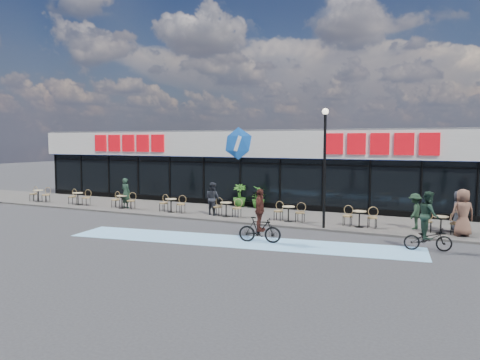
% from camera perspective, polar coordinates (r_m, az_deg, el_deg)
% --- Properties ---
extents(ground, '(120.00, 120.00, 0.00)m').
position_cam_1_polar(ground, '(21.79, -7.98, -5.71)').
color(ground, '#28282B').
rests_on(ground, ground).
extents(sidewalk, '(44.00, 5.00, 0.10)m').
position_cam_1_polar(sidewalk, '(25.59, -2.36, -3.98)').
color(sidewalk, '#4E4B45').
rests_on(sidewalk, ground).
extents(bike_lane, '(14.17, 4.13, 0.01)m').
position_cam_1_polar(bike_lane, '(18.55, -0.19, -7.50)').
color(bike_lane, '#75AFDD').
rests_on(bike_lane, ground).
extents(building, '(30.60, 6.57, 4.75)m').
position_cam_1_polar(building, '(30.22, 2.48, 1.74)').
color(building, black).
rests_on(building, ground).
extents(lamp_post, '(0.28, 0.28, 5.27)m').
position_cam_1_polar(lamp_post, '(20.86, 10.28, 2.71)').
color(lamp_post, black).
rests_on(lamp_post, sidewalk).
extents(bistro_set_0, '(1.54, 0.62, 0.90)m').
position_cam_1_polar(bistro_set_0, '(32.34, -23.25, -1.62)').
color(bistro_set_0, tan).
rests_on(bistro_set_0, sidewalk).
extents(bistro_set_1, '(1.54, 0.62, 0.90)m').
position_cam_1_polar(bistro_set_1, '(29.90, -19.02, -1.99)').
color(bistro_set_1, tan).
rests_on(bistro_set_1, sidewalk).
extents(bistro_set_2, '(1.54, 0.62, 0.90)m').
position_cam_1_polar(bistro_set_2, '(27.65, -14.07, -2.40)').
color(bistro_set_2, tan).
rests_on(bistro_set_2, sidewalk).
extents(bistro_set_3, '(1.54, 0.62, 0.90)m').
position_cam_1_polar(bistro_set_3, '(25.64, -8.29, -2.87)').
color(bistro_set_3, tan).
rests_on(bistro_set_3, sidewalk).
extents(bistro_set_4, '(1.54, 0.62, 0.90)m').
position_cam_1_polar(bistro_set_4, '(23.93, -1.60, -3.37)').
color(bistro_set_4, tan).
rests_on(bistro_set_4, sidewalk).
extents(bistro_set_5, '(1.54, 0.62, 0.90)m').
position_cam_1_polar(bistro_set_5, '(22.60, 6.00, -3.88)').
color(bistro_set_5, tan).
rests_on(bistro_set_5, sidewalk).
extents(bistro_set_6, '(1.54, 0.62, 0.90)m').
position_cam_1_polar(bistro_set_6, '(21.71, 14.39, -4.36)').
color(bistro_set_6, tan).
rests_on(bistro_set_6, sidewalk).
extents(bistro_set_7, '(1.54, 0.62, 0.90)m').
position_cam_1_polar(bistro_set_7, '(21.32, 23.30, -4.78)').
color(bistro_set_7, tan).
rests_on(bistro_set_7, sidewalk).
extents(potted_plant_left, '(0.99, 0.99, 1.33)m').
position_cam_1_polar(potted_plant_left, '(27.34, -0.08, -1.90)').
color(potted_plant_left, '#255217').
rests_on(potted_plant_left, sidewalk).
extents(potted_plant_mid, '(0.97, 0.97, 1.26)m').
position_cam_1_polar(potted_plant_mid, '(26.82, 2.24, -2.10)').
color(potted_plant_mid, '#275D1A').
rests_on(potted_plant_mid, sidewalk).
extents(potted_plant_right, '(1.28, 1.25, 1.07)m').
position_cam_1_polar(potted_plant_right, '(26.85, 2.14, -2.30)').
color(potted_plant_right, '#204814').
rests_on(potted_plant_right, sidewalk).
extents(patron_left, '(0.68, 0.50, 1.73)m').
position_cam_1_polar(patron_left, '(27.64, -13.75, -1.54)').
color(patron_left, '#1B3123').
rests_on(patron_left, sidewalk).
extents(patron_right, '(0.98, 0.85, 1.70)m').
position_cam_1_polar(patron_right, '(24.42, -3.35, -2.27)').
color(patron_right, '#202228').
rests_on(patron_right, sidewalk).
extents(pedestrian_a, '(0.70, 1.08, 1.57)m').
position_cam_1_polar(pedestrian_a, '(21.88, 20.55, -3.57)').
color(pedestrian_a, black).
rests_on(pedestrian_a, sidewalk).
extents(pedestrian_b, '(0.69, 0.95, 1.79)m').
position_cam_1_polar(pedestrian_b, '(21.74, 25.17, -3.49)').
color(pedestrian_b, '#212329').
rests_on(pedestrian_b, sidewalk).
extents(pedestrian_c, '(1.12, 0.97, 1.93)m').
position_cam_1_polar(pedestrian_c, '(20.96, 25.52, -3.61)').
color(pedestrian_c, brown).
rests_on(pedestrian_c, sidewalk).
extents(cyclist_a, '(1.73, 1.04, 2.11)m').
position_cam_1_polar(cyclist_a, '(18.25, 2.43, -4.99)').
color(cyclist_a, black).
rests_on(cyclist_a, ground).
extents(cyclist_b, '(1.76, 0.97, 2.17)m').
position_cam_1_polar(cyclist_b, '(18.21, 21.97, -5.25)').
color(cyclist_b, black).
rests_on(cyclist_b, ground).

